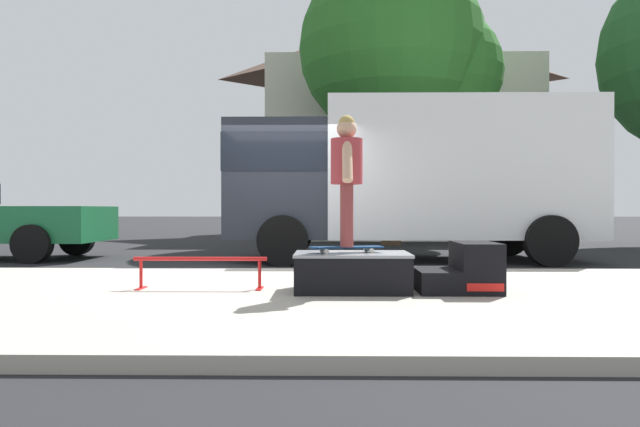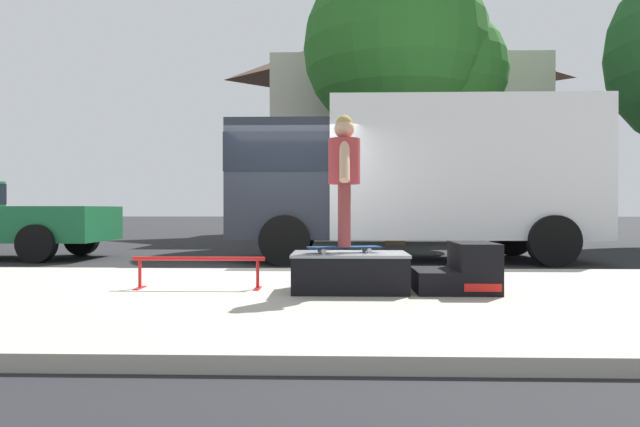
# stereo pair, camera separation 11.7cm
# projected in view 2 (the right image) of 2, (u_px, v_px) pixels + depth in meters

# --- Properties ---
(ground_plane) EXTENTS (140.00, 140.00, 0.00)m
(ground_plane) POSITION_uv_depth(u_px,v_px,m) (282.00, 272.00, 8.88)
(ground_plane) COLOR black
(sidewalk_slab) EXTENTS (50.00, 5.00, 0.12)m
(sidewalk_slab) POSITION_uv_depth(u_px,v_px,m) (254.00, 299.00, 5.88)
(sidewalk_slab) COLOR #A8A093
(sidewalk_slab) RESTS_ON ground
(skate_box) EXTENTS (1.23, 0.77, 0.41)m
(skate_box) POSITION_uv_depth(u_px,v_px,m) (350.00, 271.00, 6.02)
(skate_box) COLOR black
(skate_box) RESTS_ON sidewalk_slab
(kicker_ramp) EXTENTS (0.85, 0.74, 0.53)m
(kicker_ramp) POSITION_uv_depth(u_px,v_px,m) (462.00, 271.00, 5.98)
(kicker_ramp) COLOR black
(kicker_ramp) RESTS_ON sidewalk_slab
(grind_rail) EXTENTS (1.47, 0.28, 0.35)m
(grind_rail) POSITION_uv_depth(u_px,v_px,m) (199.00, 265.00, 6.22)
(grind_rail) COLOR red
(grind_rail) RESTS_ON sidewalk_slab
(skateboard) EXTENTS (0.81, 0.39, 0.07)m
(skateboard) POSITION_uv_depth(u_px,v_px,m) (344.00, 248.00, 6.00)
(skateboard) COLOR navy
(skateboard) RESTS_ON skate_box
(skater_kid) EXTENTS (0.34, 0.72, 1.40)m
(skater_kid) POSITION_uv_depth(u_px,v_px,m) (344.00, 169.00, 6.00)
(skater_kid) COLOR brown
(skater_kid) RESTS_ON skateboard
(box_truck) EXTENTS (6.91, 2.63, 3.05)m
(box_truck) POSITION_uv_depth(u_px,v_px,m) (408.00, 174.00, 11.00)
(box_truck) COLOR white
(box_truck) RESTS_ON ground
(street_tree_main) EXTENTS (5.69, 5.17, 8.11)m
(street_tree_main) POSITION_uv_depth(u_px,v_px,m) (407.00, 54.00, 15.72)
(street_tree_main) COLOR brown
(street_tree_main) RESTS_ON ground
(house_behind) EXTENTS (9.54, 8.23, 8.40)m
(house_behind) POSITION_uv_depth(u_px,v_px,m) (399.00, 124.00, 21.41)
(house_behind) COLOR beige
(house_behind) RESTS_ON ground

